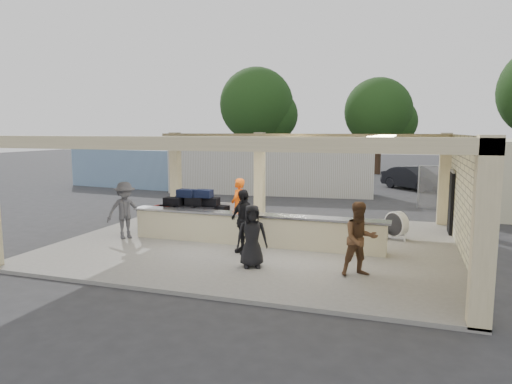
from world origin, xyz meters
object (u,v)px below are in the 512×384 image
(passenger_b, at_px, (243,221))
(baggage_handler, at_px, (238,206))
(passenger_a, at_px, (360,239))
(car_dark, at_px, (414,178))
(passenger_c, at_px, (125,210))
(container_blue, at_px, (140,168))
(car_white_a, at_px, (494,185))
(luggage_cart, at_px, (191,209))
(container_white, at_px, (270,172))
(passenger_d, at_px, (252,236))
(baggage_counter, at_px, (254,229))
(drum_fan, at_px, (396,224))

(passenger_b, bearing_deg, baggage_handler, 147.13)
(passenger_a, distance_m, car_dark, 18.64)
(passenger_c, height_order, container_blue, container_blue)
(container_blue, bearing_deg, car_white_a, 8.67)
(luggage_cart, bearing_deg, container_white, 92.44)
(baggage_handler, height_order, car_white_a, baggage_handler)
(passenger_d, bearing_deg, baggage_counter, 84.57)
(baggage_counter, height_order, passenger_d, passenger_d)
(luggage_cart, relative_size, car_dark, 0.60)
(drum_fan, relative_size, car_dark, 0.22)
(passenger_c, height_order, container_white, container_white)
(drum_fan, distance_m, passenger_d, 5.58)
(baggage_handler, distance_m, container_blue, 15.57)
(baggage_counter, relative_size, passenger_b, 4.40)
(luggage_cart, relative_size, passenger_d, 1.57)
(car_white_a, bearing_deg, passenger_c, 128.55)
(baggage_handler, bearing_deg, passenger_a, 55.37)
(drum_fan, bearing_deg, car_white_a, 111.37)
(passenger_a, distance_m, passenger_d, 2.73)
(passenger_a, bearing_deg, container_blue, 108.69)
(drum_fan, xyz_separation_m, container_white, (-7.28, 9.96, 0.67))
(drum_fan, distance_m, car_dark, 14.39)
(drum_fan, xyz_separation_m, passenger_a, (-0.77, -4.20, 0.42))
(container_white, bearing_deg, passenger_d, -80.40)
(baggage_counter, bearing_deg, passenger_a, -31.34)
(passenger_c, xyz_separation_m, car_white_a, (13.15, 14.11, -0.29))
(passenger_b, relative_size, car_white_a, 0.36)
(passenger_d, bearing_deg, passenger_a, -20.08)
(baggage_counter, bearing_deg, container_white, 104.30)
(passenger_b, height_order, container_blue, container_blue)
(drum_fan, height_order, passenger_c, passenger_c)
(passenger_b, distance_m, car_dark, 18.16)
(passenger_c, bearing_deg, container_blue, 71.37)
(passenger_d, height_order, container_blue, container_blue)
(drum_fan, height_order, container_blue, container_blue)
(baggage_handler, bearing_deg, container_blue, -132.22)
(drum_fan, height_order, car_white_a, car_white_a)
(container_white, bearing_deg, car_white_a, 2.04)
(baggage_handler, xyz_separation_m, passenger_b, (1.04, -2.35, -0.02))
(container_white, bearing_deg, passenger_a, -70.54)
(luggage_cart, relative_size, drum_fan, 2.78)
(container_white, bearing_deg, baggage_counter, -80.93)
(baggage_handler, relative_size, container_white, 0.16)
(baggage_counter, height_order, car_white_a, car_white_a)
(passenger_b, height_order, passenger_d, passenger_b)
(baggage_handler, relative_size, passenger_b, 1.03)
(car_dark, bearing_deg, baggage_counter, -152.71)
(passenger_c, bearing_deg, baggage_counter, -42.43)
(passenger_d, distance_m, car_dark, 19.19)
(car_white_a, relative_size, container_blue, 0.56)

